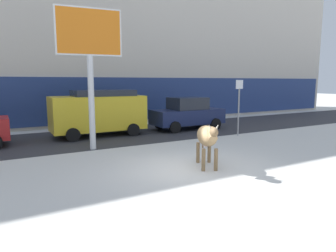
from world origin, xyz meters
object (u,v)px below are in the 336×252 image
object	(u,v)px
cow_tan	(207,137)
car_yellow_van	(99,111)
billboard	(89,41)
street_sign	(239,103)
car_navy_sedan	(188,114)
pedestrian_far_left	(113,112)
pedestrian_by_cars	(69,115)

from	to	relation	value
cow_tan	car_yellow_van	world-z (taller)	car_yellow_van
billboard	street_sign	size ratio (longest dim) A/B	1.97
car_navy_sedan	street_sign	xyz separation A→B (m)	(1.08, -3.07, 0.76)
billboard	car_navy_sedan	world-z (taller)	billboard
cow_tan	pedestrian_far_left	bearing A→B (deg)	88.06
car_yellow_van	car_navy_sedan	bearing A→B (deg)	-4.56
pedestrian_by_cars	street_sign	size ratio (longest dim) A/B	0.61
pedestrian_by_cars	street_sign	world-z (taller)	street_sign
car_navy_sedan	pedestrian_far_left	distance (m)	4.56
pedestrian_by_cars	street_sign	distance (m)	9.42
billboard	street_sign	bearing A→B (deg)	-4.18
car_yellow_van	car_navy_sedan	world-z (taller)	car_yellow_van
car_yellow_van	car_navy_sedan	distance (m)	5.13
cow_tan	billboard	xyz separation A→B (m)	(-2.48, 4.39, 3.32)
pedestrian_by_cars	car_yellow_van	bearing A→B (deg)	-69.21
cow_tan	car_navy_sedan	size ratio (longest dim) A/B	0.45
cow_tan	pedestrian_far_left	world-z (taller)	pedestrian_far_left
billboard	pedestrian_by_cars	distance (m)	6.50
car_yellow_van	billboard	bearing A→B (deg)	-111.36
cow_tan	pedestrian_by_cars	size ratio (longest dim) A/B	1.09
cow_tan	car_navy_sedan	bearing A→B (deg)	61.42
pedestrian_far_left	street_sign	size ratio (longest dim) A/B	0.61
cow_tan	pedestrian_by_cars	bearing A→B (deg)	103.15
pedestrian_far_left	car_navy_sedan	bearing A→B (deg)	-41.05
cow_tan	billboard	size ratio (longest dim) A/B	0.34
pedestrian_by_cars	pedestrian_far_left	xyz separation A→B (m)	(2.65, 0.00, 0.00)
cow_tan	billboard	world-z (taller)	billboard
billboard	pedestrian_far_left	distance (m)	7.09
pedestrian_by_cars	cow_tan	bearing A→B (deg)	-76.85
car_navy_sedan	street_sign	distance (m)	3.34
car_yellow_van	street_sign	world-z (taller)	street_sign
billboard	pedestrian_far_left	bearing A→B (deg)	62.96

